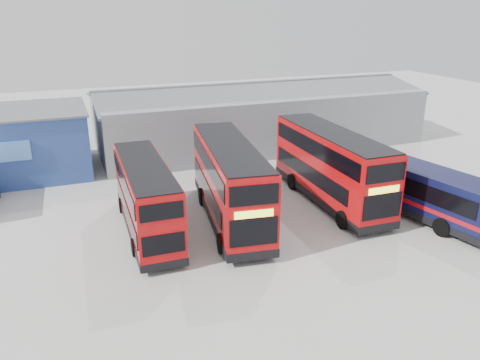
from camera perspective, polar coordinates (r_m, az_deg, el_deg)
ground_plane at (r=26.24m, az=3.24°, el=-7.98°), size 120.00×120.00×0.00m
office_block at (r=40.42m, az=-26.68°, el=4.00°), size 12.30×8.32×5.12m
maintenance_shed at (r=45.72m, az=2.11°, el=7.85°), size 30.50×12.00×5.89m
double_decker_left at (r=27.31m, az=-11.34°, el=-2.29°), size 2.76×10.11×4.24m
double_decker_centre at (r=28.23m, az=-1.24°, el=-0.44°), size 4.39×11.79×4.88m
double_decker_right at (r=31.64m, az=10.98°, el=1.50°), size 3.20×11.64×4.88m
single_decker_blue at (r=31.73m, az=20.25°, el=-1.01°), size 4.82×11.95×3.17m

